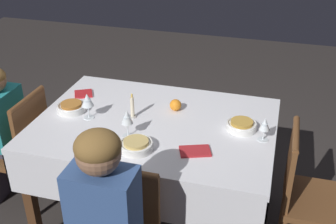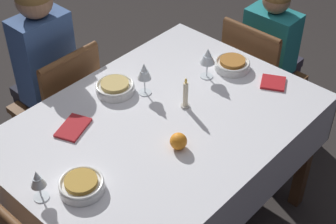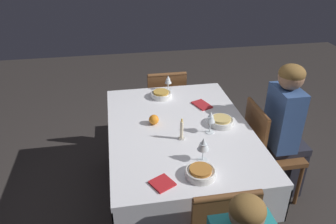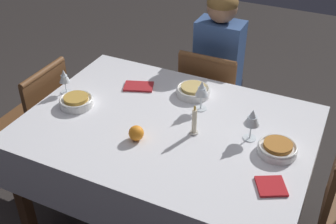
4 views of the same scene
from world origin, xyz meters
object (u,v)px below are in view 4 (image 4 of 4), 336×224
(bowl_south, at_px, (193,91))
(wine_glass_south, at_px, (202,89))
(chair_south, at_px, (211,100))
(wine_glass_west, at_px, (252,118))
(orange_fruit, at_px, (136,133))
(bowl_east, at_px, (76,101))
(dining_table, at_px, (168,138))
(napkin_red_folded, at_px, (139,86))
(wine_glass_east, at_px, (64,77))
(chair_east, at_px, (37,119))
(bowl_west, at_px, (277,148))
(napkin_spare_side, at_px, (271,186))
(candle_centerpiece, at_px, (194,123))
(person_adult_denim, at_px, (220,65))

(bowl_south, bearing_deg, wine_glass_south, 129.02)
(chair_south, xyz_separation_m, wine_glass_west, (-0.43, 0.67, 0.41))
(orange_fruit, bearing_deg, bowl_east, -15.56)
(bowl_east, bearing_deg, dining_table, -173.64)
(wine_glass_west, xyz_separation_m, napkin_red_folded, (0.71, -0.19, -0.11))
(dining_table, height_order, wine_glass_east, wine_glass_east)
(chair_east, xyz_separation_m, bowl_east, (-0.42, 0.11, 0.32))
(bowl_west, height_order, bowl_east, same)
(dining_table, xyz_separation_m, wine_glass_south, (-0.10, -0.20, 0.21))
(wine_glass_west, bearing_deg, wine_glass_east, 1.86)
(bowl_east, relative_size, napkin_spare_side, 1.14)
(bowl_east, relative_size, candle_centerpiece, 1.10)
(person_adult_denim, distance_m, bowl_west, 1.05)
(bowl_south, distance_m, napkin_red_folded, 0.32)
(dining_table, distance_m, person_adult_denim, 0.88)
(person_adult_denim, height_order, bowl_west, person_adult_denim)
(napkin_red_folded, bearing_deg, wine_glass_south, 172.65)
(wine_glass_east, bearing_deg, chair_east, -3.97)
(chair_east, relative_size, wine_glass_south, 5.10)
(wine_glass_west, bearing_deg, napkin_red_folded, -14.81)
(napkin_red_folded, bearing_deg, dining_table, 140.60)
(dining_table, xyz_separation_m, orange_fruit, (0.08, 0.18, 0.13))
(candle_centerpiece, bearing_deg, napkin_spare_side, 154.76)
(wine_glass_east, bearing_deg, bowl_south, -156.67)
(bowl_west, xyz_separation_m, candle_centerpiece, (0.40, 0.03, 0.04))
(chair_south, height_order, bowl_west, chair_south)
(wine_glass_south, relative_size, napkin_spare_side, 1.07)
(chair_east, distance_m, bowl_east, 0.54)
(bowl_east, bearing_deg, wine_glass_east, -33.05)
(chair_south, bearing_deg, orange_fruit, 86.56)
(dining_table, bearing_deg, bowl_east, 6.36)
(wine_glass_east, height_order, napkin_red_folded, wine_glass_east)
(chair_east, xyz_separation_m, candle_centerpiece, (-1.09, 0.07, 0.35))
(napkin_red_folded, relative_size, napkin_spare_side, 1.21)
(chair_east, relative_size, person_adult_denim, 0.73)
(wine_glass_south, bearing_deg, napkin_spare_side, 138.93)
(chair_east, xyz_separation_m, napkin_spare_side, (-1.52, 0.27, 0.30))
(bowl_south, bearing_deg, person_adult_denim, -86.45)
(chair_south, distance_m, bowl_east, 0.98)
(dining_table, height_order, napkin_red_folded, napkin_red_folded)
(candle_centerpiece, distance_m, napkin_spare_side, 0.48)
(dining_table, height_order, person_adult_denim, person_adult_denim)
(chair_south, distance_m, wine_glass_south, 0.69)
(dining_table, distance_m, bowl_west, 0.56)
(wine_glass_east, bearing_deg, wine_glass_south, -167.16)
(orange_fruit, bearing_deg, person_adult_denim, -92.97)
(napkin_spare_side, bearing_deg, bowl_west, -82.28)
(dining_table, bearing_deg, person_adult_denim, -88.24)
(bowl_south, bearing_deg, chair_east, 15.51)
(bowl_west, distance_m, napkin_spare_side, 0.23)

